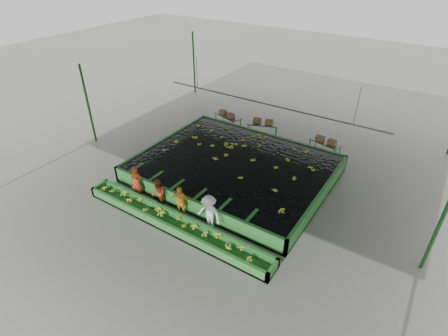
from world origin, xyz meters
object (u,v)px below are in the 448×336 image
Objects in this scene: worker_c at (180,202)px; worker_b at (158,193)px; worker_a at (136,182)px; box_stack_mid at (263,123)px; box_stack_left at (227,116)px; packing_table_right at (324,148)px; packing_table_left at (228,121)px; flotation_tank at (234,168)px; sorting_trough at (174,223)px; packing_table_mid at (262,130)px; worker_d at (209,213)px; box_stack_right at (326,142)px.

worker_b is at bearing 167.65° from worker_c.
worker_a is 1.12× the size of worker_b.
box_stack_left is at bearing -173.29° from box_stack_mid.
packing_table_right is 6.96m from box_stack_left.
worker_b is 0.76× the size of packing_table_left.
worker_c is 0.83× the size of packing_table_left.
worker_a reaches higher than worker_b.
box_stack_left is at bearing 126.69° from flotation_tank.
box_stack_mid is at bearing 178.08° from packing_table_right.
packing_table_mid reaches higher than sorting_trough.
box_stack_mid is (2.63, 0.31, 0.01)m from box_stack_left.
worker_d is at bearing -72.23° from flotation_tank.
box_stack_right is at bearing 80.11° from worker_d.
box_stack_left is 0.97× the size of box_stack_mid.
box_stack_left reaches higher than packing_table_right.
packing_table_left is 1.55× the size of box_stack_mid.
flotation_tank is 5.50× the size of worker_d.
box_stack_mid is at bearing 59.03° from worker_a.
packing_table_mid is (-0.93, 5.06, 0.01)m from flotation_tank.
sorting_trough is 6.02× the size of worker_c.
worker_a is at bearing -86.79° from box_stack_left.
packing_table_mid is 4.34m from box_stack_right.
box_stack_left is at bearing 120.98° from worker_d.
worker_c is at bearing 107.57° from sorting_trough.
flotation_tank is 4.54m from worker_d.
box_stack_right is (0.02, -0.04, 0.43)m from packing_table_right.
box_stack_left is at bearing 109.83° from sorting_trough.
packing_table_left reaches higher than packing_table_right.
packing_table_right is (6.43, 9.25, -0.42)m from worker_a.
packing_table_left is 6.89m from packing_table_right.
packing_table_right is at bearing 80.25° from worker_d.
worker_c is 9.73m from packing_table_left.
worker_b is 1.21× the size of box_stack_left.
worker_a is 0.94× the size of worker_d.
flotation_tank is 5.10m from sorting_trough.
box_stack_right is (6.91, 0.05, 0.40)m from packing_table_left.
box_stack_right is at bearing 0.42° from packing_table_left.
packing_table_mid is at bearing 5.92° from box_stack_left.
worker_d is (1.38, 0.80, 0.66)m from sorting_trough.
worker_c is 0.89× the size of packing_table_right.
flotation_tank is at bearing -124.61° from box_stack_right.
box_stack_mid is (-4.31, 0.14, 0.49)m from packing_table_right.
packing_table_mid is at bearing 95.22° from sorting_trough.
packing_table_left is at bearing 120.55° from worker_d.
packing_table_right is (3.37, 4.95, -0.02)m from flotation_tank.
box_stack_mid reaches higher than box_stack_right.
packing_table_left is at bearing 124.57° from worker_b.
worker_a is (-3.06, 0.80, 0.60)m from sorting_trough.
packing_table_left is 0.47m from box_stack_left.
flotation_tank is 5.87× the size of worker_a.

